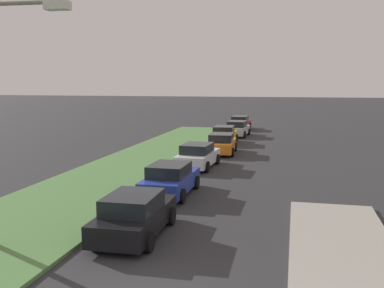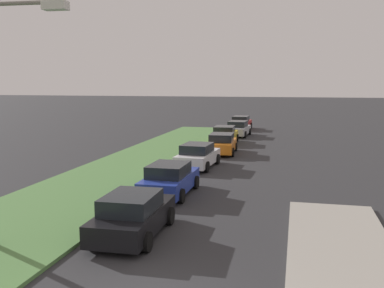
% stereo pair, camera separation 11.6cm
% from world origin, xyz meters
% --- Properties ---
extents(grass_median, '(60.00, 6.00, 0.12)m').
position_xyz_m(grass_median, '(10.00, 6.53, 0.06)').
color(grass_median, '#517F42').
rests_on(grass_median, ground).
extents(parked_car_black, '(4.33, 2.08, 1.47)m').
position_xyz_m(parked_car_black, '(4.92, 2.19, 0.72)').
color(parked_car_black, black).
rests_on(parked_car_black, ground).
extents(parked_car_blue, '(4.32, 2.05, 1.47)m').
position_xyz_m(parked_car_blue, '(10.50, 2.53, 0.72)').
color(parked_car_blue, '#23389E').
rests_on(parked_car_blue, ground).
extents(parked_car_white, '(4.39, 2.20, 1.47)m').
position_xyz_m(parked_car_white, '(17.23, 2.71, 0.72)').
color(parked_car_white, silver).
rests_on(parked_car_white, ground).
extents(parked_car_orange, '(4.39, 2.19, 1.47)m').
position_xyz_m(parked_car_orange, '(22.81, 2.17, 0.72)').
color(parked_car_orange, orange).
rests_on(parked_car_orange, ground).
extents(parked_car_yellow, '(4.35, 2.11, 1.47)m').
position_xyz_m(parked_car_yellow, '(28.29, 2.83, 0.72)').
color(parked_car_yellow, gold).
rests_on(parked_car_yellow, ground).
extents(parked_car_silver, '(4.39, 2.20, 1.47)m').
position_xyz_m(parked_car_silver, '(33.54, 2.38, 0.72)').
color(parked_car_silver, '#B2B5BA').
rests_on(parked_car_silver, ground).
extents(parked_car_red, '(4.36, 2.14, 1.47)m').
position_xyz_m(parked_car_red, '(39.79, 2.87, 0.72)').
color(parked_car_red, red).
rests_on(parked_car_red, ground).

